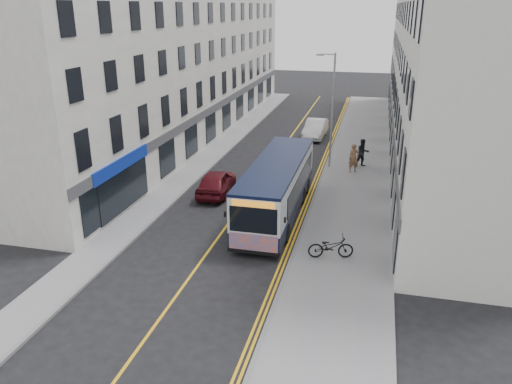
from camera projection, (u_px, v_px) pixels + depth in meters
The scene contains 17 objects.
ground at pixel (210, 248), 23.93m from camera, with size 140.00×140.00×0.00m, color black.
pavement_east at pixel (356, 178), 33.45m from camera, with size 4.50×64.00×0.12m, color gray.
pavement_west at pixel (198, 166), 35.94m from camera, with size 2.00×64.00×0.12m, color gray.
kerb_east at pixel (323, 176), 33.94m from camera, with size 0.18×64.00×0.13m, color slate.
kerb_west at pixel (211, 167), 35.71m from camera, with size 0.18×64.00×0.13m, color slate.
road_centre_line at pixel (265, 172), 34.85m from camera, with size 0.12×64.00×0.01m, color #F4AF15.
road_dbl_yellow_inner at pixel (316, 176), 34.06m from camera, with size 0.10×64.00×0.01m, color #F4AF15.
road_dbl_yellow_outer at pixel (319, 176), 34.02m from camera, with size 0.10×64.00×0.01m, color #F4AF15.
terrace_east at pixel (438, 67), 38.21m from camera, with size 6.00×46.00×13.00m, color silver.
terrace_west at pixel (187, 60), 42.75m from camera, with size 6.00×46.00×13.00m, color silver.
streetlamp at pixel (331, 107), 34.21m from camera, with size 1.32×0.18×8.00m.
city_bus at pixel (277, 186), 27.10m from camera, with size 2.50×10.71×3.11m.
bicycle at pixel (331, 247), 22.63m from camera, with size 0.72×2.06×1.08m, color black.
pedestrian_near at pixel (354, 158), 34.17m from camera, with size 0.72×0.47×1.97m, color brown.
pedestrian_far at pixel (363, 153), 35.37m from camera, with size 0.97×0.76×1.99m, color black.
car_white at pixel (315, 129), 43.77m from camera, with size 1.65×4.73×1.56m, color silver.
car_maroon at pixel (216, 182), 30.63m from camera, with size 1.79×4.44×1.51m, color #540E16.
Camera 1 is at (7.20, -20.33, 10.94)m, focal length 35.00 mm.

